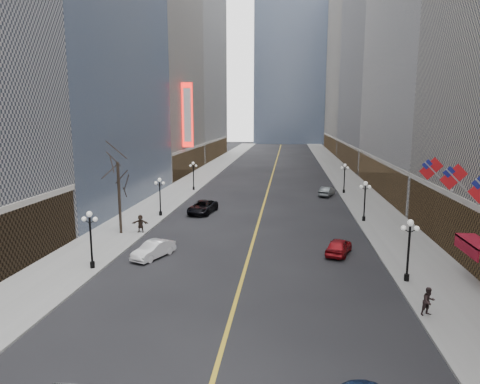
% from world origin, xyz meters
% --- Properties ---
extents(sidewalk_east, '(6.00, 230.00, 0.15)m').
position_xyz_m(sidewalk_east, '(14.00, 70.00, 0.07)').
color(sidewalk_east, gray).
rests_on(sidewalk_east, ground).
extents(sidewalk_west, '(6.00, 230.00, 0.15)m').
position_xyz_m(sidewalk_west, '(-14.00, 70.00, 0.07)').
color(sidewalk_west, gray).
rests_on(sidewalk_west, ground).
extents(lane_line, '(0.25, 200.00, 0.02)m').
position_xyz_m(lane_line, '(0.00, 80.00, 0.01)').
color(lane_line, gold).
rests_on(lane_line, ground).
extents(bldg_east_c, '(26.60, 40.60, 48.80)m').
position_xyz_m(bldg_east_c, '(29.88, 106.00, 24.18)').
color(bldg_east_c, gray).
rests_on(bldg_east_c, ground).
extents(bldg_east_d, '(26.60, 46.60, 62.80)m').
position_xyz_m(bldg_east_d, '(29.90, 149.00, 31.17)').
color(bldg_east_d, gray).
rests_on(bldg_east_d, ground).
extents(bldg_west_c, '(26.60, 30.60, 50.80)m').
position_xyz_m(bldg_west_c, '(-29.88, 87.00, 25.19)').
color(bldg_west_c, gray).
rests_on(bldg_west_c, ground).
extents(bldg_west_d, '(26.60, 38.60, 72.80)m').
position_xyz_m(bldg_west_d, '(-29.92, 121.00, 36.17)').
color(bldg_west_d, '#B9B7B0').
rests_on(bldg_west_d, ground).
extents(streetlamp_east_1, '(1.26, 0.44, 4.52)m').
position_xyz_m(streetlamp_east_1, '(11.80, 30.00, 2.90)').
color(streetlamp_east_1, black).
rests_on(streetlamp_east_1, sidewalk_east).
extents(streetlamp_east_2, '(1.26, 0.44, 4.52)m').
position_xyz_m(streetlamp_east_2, '(11.80, 48.00, 2.90)').
color(streetlamp_east_2, black).
rests_on(streetlamp_east_2, sidewalk_east).
extents(streetlamp_east_3, '(1.26, 0.44, 4.52)m').
position_xyz_m(streetlamp_east_3, '(11.80, 66.00, 2.90)').
color(streetlamp_east_3, black).
rests_on(streetlamp_east_3, sidewalk_east).
extents(streetlamp_west_1, '(1.26, 0.44, 4.52)m').
position_xyz_m(streetlamp_west_1, '(-11.80, 30.00, 2.90)').
color(streetlamp_west_1, black).
rests_on(streetlamp_west_1, sidewalk_west).
extents(streetlamp_west_2, '(1.26, 0.44, 4.52)m').
position_xyz_m(streetlamp_west_2, '(-11.80, 48.00, 2.90)').
color(streetlamp_west_2, black).
rests_on(streetlamp_west_2, sidewalk_west).
extents(streetlamp_west_3, '(1.26, 0.44, 4.52)m').
position_xyz_m(streetlamp_west_3, '(-11.80, 66.00, 2.90)').
color(streetlamp_west_3, black).
rests_on(streetlamp_west_3, sidewalk_west).
extents(flag_4, '(2.87, 0.12, 2.87)m').
position_xyz_m(flag_4, '(15.31, 32.00, 7.29)').
color(flag_4, '#B2B2B7').
rests_on(flag_4, ground).
extents(flag_5, '(2.87, 0.12, 2.87)m').
position_xyz_m(flag_5, '(15.31, 37.00, 7.29)').
color(flag_5, '#B2B2B7').
rests_on(flag_5, ground).
extents(awning_c, '(1.40, 4.00, 0.93)m').
position_xyz_m(awning_c, '(16.11, 30.00, 3.08)').
color(awning_c, maroon).
rests_on(awning_c, ground).
extents(theatre_marquee, '(2.00, 0.55, 12.00)m').
position_xyz_m(theatre_marquee, '(-15.88, 80.00, 12.00)').
color(theatre_marquee, red).
rests_on(theatre_marquee, ground).
extents(tree_west_far, '(3.60, 3.60, 7.92)m').
position_xyz_m(tree_west_far, '(-13.50, 40.00, 6.24)').
color(tree_west_far, '#2D231C').
rests_on(tree_west_far, sidewalk_west).
extents(car_nb_mid, '(3.03, 4.54, 1.41)m').
position_xyz_m(car_nb_mid, '(-7.95, 33.31, 0.71)').
color(car_nb_mid, white).
rests_on(car_nb_mid, ground).
extents(car_nb_far, '(3.32, 5.90, 1.56)m').
position_xyz_m(car_nb_far, '(-7.19, 50.35, 0.78)').
color(car_nb_far, black).
rests_on(car_nb_far, ground).
extents(car_sb_mid, '(2.94, 4.53, 1.43)m').
position_xyz_m(car_sb_mid, '(7.68, 35.98, 0.72)').
color(car_sb_mid, maroon).
rests_on(car_sb_mid, ground).
extents(car_sb_far, '(2.82, 4.58, 1.43)m').
position_xyz_m(car_sb_far, '(9.00, 63.69, 0.71)').
color(car_sb_far, '#44494B').
rests_on(car_sb_far, ground).
extents(ped_east_walk, '(0.95, 0.76, 1.72)m').
position_xyz_m(ped_east_walk, '(11.60, 24.57, 1.01)').
color(ped_east_walk, black).
rests_on(ped_east_walk, sidewalk_east).
extents(ped_west_far, '(1.72, 0.60, 1.82)m').
position_xyz_m(ped_west_far, '(-11.60, 40.46, 1.06)').
color(ped_west_far, black).
rests_on(ped_west_far, sidewalk_west).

